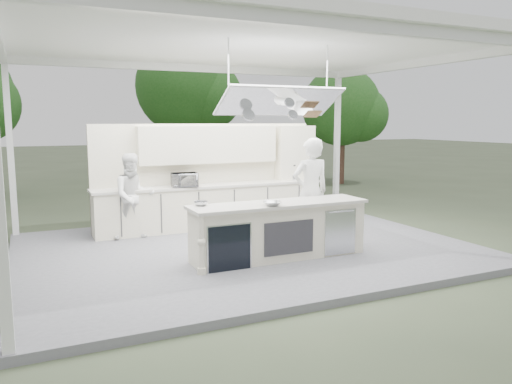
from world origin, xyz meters
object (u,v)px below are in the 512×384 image
back_counter (212,206)px  demo_island (278,230)px  head_chef (311,192)px  sous_chef (134,196)px

back_counter → demo_island: bearing=-86.4°
head_chef → sous_chef: bearing=-30.7°
demo_island → head_chef: bearing=31.4°
demo_island → head_chef: 1.28m
back_counter → head_chef: head_chef is taller
head_chef → sous_chef: size_ratio=1.18×
back_counter → head_chef: (1.18, -2.20, 0.52)m
head_chef → sous_chef: (-2.92, 1.85, -0.16)m
back_counter → head_chef: 2.55m
demo_island → back_counter: same height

